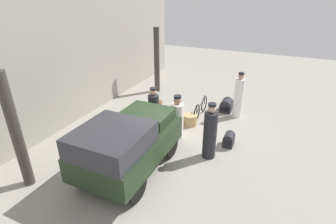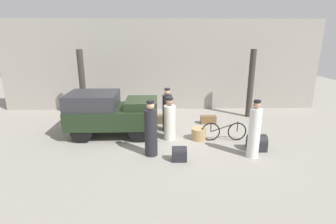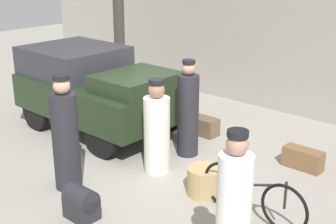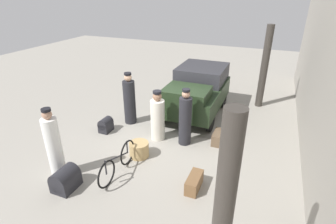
{
  "view_description": "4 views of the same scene",
  "coord_description": "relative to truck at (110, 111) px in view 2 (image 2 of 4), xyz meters",
  "views": [
    {
      "loc": [
        -7.13,
        -3.15,
        4.8
      ],
      "look_at": [
        0.2,
        0.2,
        0.95
      ],
      "focal_mm": 28.0,
      "sensor_mm": 36.0,
      "label": 1
    },
    {
      "loc": [
        -0.08,
        -9.23,
        3.73
      ],
      "look_at": [
        0.2,
        0.2,
        0.95
      ],
      "focal_mm": 28.0,
      "sensor_mm": 36.0,
      "label": 2
    },
    {
      "loc": [
        5.16,
        -5.28,
        3.5
      ],
      "look_at": [
        0.2,
        0.2,
        0.95
      ],
      "focal_mm": 50.0,
      "sensor_mm": 36.0,
      "label": 3
    },
    {
      "loc": [
        6.71,
        2.87,
        4.29
      ],
      "look_at": [
        0.2,
        0.2,
        0.95
      ],
      "focal_mm": 28.0,
      "sensor_mm": 36.0,
      "label": 4
    }
  ],
  "objects": [
    {
      "name": "ground_plane",
      "position": [
        2.0,
        -0.44,
        -0.93
      ],
      "size": [
        30.0,
        30.0,
        0.0
      ],
      "primitive_type": "plane",
      "color": "gray"
    },
    {
      "name": "station_building_facade",
      "position": [
        2.0,
        3.63,
        1.32
      ],
      "size": [
        16.0,
        0.15,
        4.5
      ],
      "color": "gray",
      "rests_on": "ground"
    },
    {
      "name": "canopy_pillar_left",
      "position": [
        -1.6,
        2.14,
        0.64
      ],
      "size": [
        0.27,
        0.27,
        3.14
      ],
      "color": "#38332D",
      "rests_on": "ground"
    },
    {
      "name": "canopy_pillar_right",
      "position": [
        6.09,
        2.14,
        0.64
      ],
      "size": [
        0.27,
        0.27,
        3.14
      ],
      "color": "#38332D",
      "rests_on": "ground"
    },
    {
      "name": "truck",
      "position": [
        0.0,
        0.0,
        0.0
      ],
      "size": [
        3.34,
        1.85,
        1.65
      ],
      "color": "black",
      "rests_on": "ground"
    },
    {
      "name": "bicycle",
      "position": [
        4.23,
        -0.77,
        -0.58
      ],
      "size": [
        1.65,
        0.04,
        0.73
      ],
      "color": "black",
      "rests_on": "ground"
    },
    {
      "name": "wicker_basket",
      "position": [
        3.33,
        -0.65,
        -0.72
      ],
      "size": [
        0.54,
        0.54,
        0.43
      ],
      "color": "tan",
      "rests_on": "ground"
    },
    {
      "name": "porter_with_bicycle",
      "position": [
        4.83,
        -2.13,
        -0.08
      ],
      "size": [
        0.37,
        0.37,
        1.85
      ],
      "color": "white",
      "rests_on": "ground"
    },
    {
      "name": "porter_lifting_near_truck",
      "position": [
        2.25,
        -0.56,
        -0.22
      ],
      "size": [
        0.43,
        0.43,
        1.59
      ],
      "color": "silver",
      "rests_on": "ground"
    },
    {
      "name": "porter_carrying_trunk",
      "position": [
        1.61,
        -1.9,
        -0.11
      ],
      "size": [
        0.41,
        0.41,
        1.8
      ],
      "color": "#232328",
      "rests_on": "ground"
    },
    {
      "name": "porter_standing_middle",
      "position": [
        2.19,
        0.3,
        -0.13
      ],
      "size": [
        0.38,
        0.38,
        1.75
      ],
      "color": "#232328",
      "rests_on": "ground"
    },
    {
      "name": "suitcase_small_leather",
      "position": [
        4.01,
        1.16,
        -0.76
      ],
      "size": [
        0.67,
        0.28,
        0.34
      ],
      "color": "brown",
      "rests_on": "ground"
    },
    {
      "name": "trunk_barrel_dark",
      "position": [
        5.15,
        -1.63,
        -0.68
      ],
      "size": [
        0.59,
        0.47,
        0.55
      ],
      "color": "#232328",
      "rests_on": "ground"
    },
    {
      "name": "trunk_wicker_pale",
      "position": [
        1.78,
        1.26,
        -0.75
      ],
      "size": [
        0.64,
        0.33,
        0.36
      ],
      "color": "brown",
      "rests_on": "ground"
    },
    {
      "name": "trunk_large_brown",
      "position": [
        2.49,
        -2.33,
        -0.7
      ],
      "size": [
        0.44,
        0.33,
        0.47
      ],
      "color": "#232328",
      "rests_on": "ground"
    }
  ]
}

